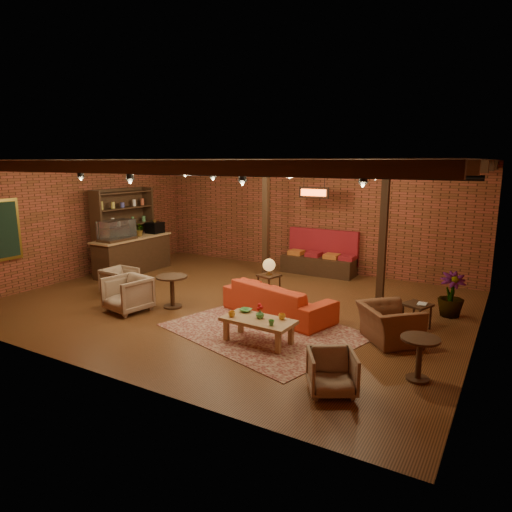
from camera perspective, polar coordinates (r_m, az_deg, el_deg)
The scene contains 29 objects.
floor at distance 10.48m, azimuth -2.85°, elevation -5.88°, with size 10.00×10.00×0.00m, color #37200D.
ceiling at distance 9.99m, azimuth -3.04°, elevation 11.89°, with size 10.00×8.00×0.02m, color black.
wall_back at distance 13.60m, azimuth 6.34°, elevation 5.04°, with size 10.00×0.02×3.20m, color brown.
wall_front at distance 7.17m, azimuth -20.71°, elevation -1.68°, with size 10.00×0.02×3.20m, color brown.
wall_left at distance 13.49m, azimuth -21.08°, elevation 4.27°, with size 0.02×8.00×3.20m, color brown.
wall_right at distance 8.51m, azimuth 26.51°, elevation -0.13°, with size 0.02×8.00×3.20m, color brown.
ceiling_beams at distance 9.99m, azimuth -3.04°, elevation 11.21°, with size 9.80×6.40×0.22m, color black, non-canonical shape.
ceiling_pipe at distance 11.37m, azimuth 1.47°, elevation 10.12°, with size 0.12×0.12×9.60m, color black.
post_left at distance 12.62m, azimuth 1.24°, elevation 4.59°, with size 0.16×0.16×3.20m, color black.
post_right at distance 10.81m, azimuth 15.62°, elevation 2.95°, with size 0.16×0.16×3.20m, color black.
service_counter at distance 13.59m, azimuth -15.17°, elevation 1.28°, with size 0.80×2.50×1.60m, color black, non-canonical shape.
plant_counter at distance 13.60m, azimuth -14.37°, elevation 3.12°, with size 0.35×0.39×0.30m, color #337F33.
shelving_hutch at distance 13.88m, azimuth -16.13°, elevation 3.12°, with size 0.52×2.00×2.40m, color black, non-canonical shape.
chalkboard_menu at distance 12.14m, azimuth -29.31°, elevation 2.80°, with size 0.08×0.96×1.46m, color black.
banquette at distance 13.14m, azimuth 7.82°, elevation -0.10°, with size 2.10×0.70×1.00m, color maroon, non-canonical shape.
service_sign at distance 12.48m, azimuth 7.26°, elevation 7.88°, with size 0.86×0.06×0.30m, color #F05518.
ceiling_spotlights at distance 9.99m, azimuth -3.02°, elevation 9.94°, with size 6.40×4.40×0.28m, color black, non-canonical shape.
rug at distance 8.81m, azimuth 0.99°, elevation -9.30°, with size 3.41×2.61×0.01m, color maroon.
sofa at distance 9.53m, azimuth 2.79°, elevation -5.45°, with size 2.43×0.95×0.71m, color red.
coffee_table at distance 8.15m, azimuth 0.25°, elevation -8.17°, with size 1.32×0.69×0.69m.
side_table_lamp at distance 10.71m, azimuth 1.64°, elevation -1.52°, with size 0.55×0.55×0.94m.
round_table_left at distance 10.21m, azimuth -10.44°, elevation -3.72°, with size 0.69×0.69×0.71m.
armchair_a at distance 11.53m, azimuth -16.66°, elevation -2.87°, with size 0.70×0.66×0.72m, color #B3A58B.
armchair_b at distance 10.17m, azimuth -15.76°, elevation -4.39°, with size 0.82×0.77×0.84m, color #B3A58B.
armchair_right at distance 8.51m, azimuth 16.35°, elevation -7.41°, with size 1.02×0.66×0.89m, color brown.
side_table_book at distance 9.29m, azimuth 19.51°, elevation -5.86°, with size 0.59×0.59×0.53m.
round_table_right at distance 7.21m, azimuth 19.77°, elevation -11.21°, with size 0.56×0.56×0.66m.
armchair_far at distance 6.60m, azimuth 9.47°, elevation -13.92°, with size 0.64×0.60×0.66m, color #B3A58B.
plant_tall at distance 10.09m, azimuth 23.65°, elevation 0.63°, with size 1.57×1.57×2.80m, color #4C7F4C.
Camera 1 is at (5.47, -8.36, 3.17)m, focal length 32.00 mm.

